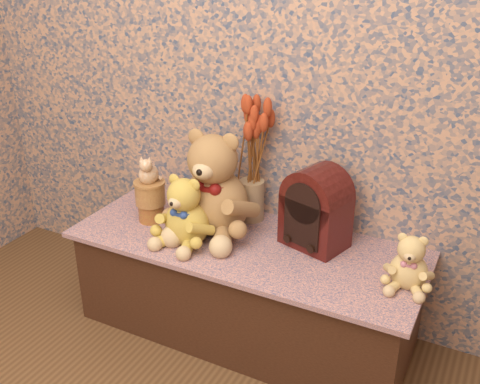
# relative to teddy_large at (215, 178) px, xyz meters

# --- Properties ---
(display_shelf) EXTENTS (1.42, 0.57, 0.43)m
(display_shelf) POSITION_rel_teddy_large_xyz_m (0.16, -0.04, -0.45)
(display_shelf) COLOR navy
(display_shelf) RESTS_ON ground
(teddy_large) EXTENTS (0.40, 0.47, 0.46)m
(teddy_large) POSITION_rel_teddy_large_xyz_m (0.00, 0.00, 0.00)
(teddy_large) COLOR olive
(teddy_large) RESTS_ON display_shelf
(teddy_medium) EXTENTS (0.26, 0.30, 0.30)m
(teddy_medium) POSITION_rel_teddy_large_xyz_m (-0.05, -0.14, -0.08)
(teddy_medium) COLOR #B58C33
(teddy_medium) RESTS_ON display_shelf
(teddy_small) EXTENTS (0.19, 0.22, 0.22)m
(teddy_small) POSITION_rel_teddy_large_xyz_m (0.80, -0.06, -0.12)
(teddy_small) COLOR #D7B466
(teddy_small) RESTS_ON display_shelf
(cathedral_radio) EXTENTS (0.28, 0.23, 0.33)m
(cathedral_radio) POSITION_rel_teddy_large_xyz_m (0.41, 0.06, -0.07)
(cathedral_radio) COLOR #3B0D0A
(cathedral_radio) RESTS_ON display_shelf
(ceramic_vase) EXTENTS (0.12, 0.12, 0.18)m
(ceramic_vase) POSITION_rel_teddy_large_xyz_m (0.09, 0.15, -0.14)
(ceramic_vase) COLOR tan
(ceramic_vase) RESTS_ON display_shelf
(dried_stalks) EXTENTS (0.27, 0.27, 0.43)m
(dried_stalks) POSITION_rel_teddy_large_xyz_m (0.09, 0.15, 0.16)
(dried_stalks) COLOR #AF3B1C
(dried_stalks) RESTS_ON ceramic_vase
(biscuit_tin_lower) EXTENTS (0.13, 0.13, 0.08)m
(biscuit_tin_lower) POSITION_rel_teddy_large_xyz_m (-0.28, -0.06, -0.19)
(biscuit_tin_lower) COLOR #B39534
(biscuit_tin_lower) RESTS_ON display_shelf
(biscuit_tin_upper) EXTENTS (0.16, 0.16, 0.10)m
(biscuit_tin_upper) POSITION_rel_teddy_large_xyz_m (-0.28, -0.06, -0.10)
(biscuit_tin_upper) COLOR #DAB55F
(biscuit_tin_upper) RESTS_ON biscuit_tin_lower
(cat_figurine) EXTENTS (0.12, 0.13, 0.13)m
(cat_figurine) POSITION_rel_teddy_large_xyz_m (-0.28, -0.06, 0.01)
(cat_figurine) COLOR silver
(cat_figurine) RESTS_ON biscuit_tin_upper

